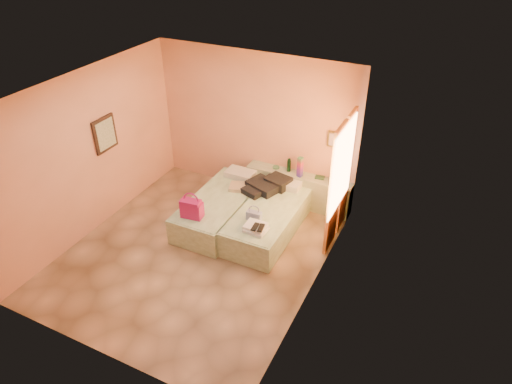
# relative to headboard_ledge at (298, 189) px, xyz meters

# --- Properties ---
(ground) EXTENTS (4.50, 4.50, 0.00)m
(ground) POSITION_rel_headboard_ledge_xyz_m (-0.98, -2.10, -0.33)
(ground) COLOR tan
(ground) RESTS_ON ground
(room_walls) EXTENTS (4.02, 4.51, 2.81)m
(room_walls) POSITION_rel_headboard_ledge_xyz_m (-0.77, -1.53, 1.46)
(room_walls) COLOR #F1A480
(room_walls) RESTS_ON ground
(headboard_ledge) EXTENTS (2.05, 0.30, 0.65)m
(headboard_ledge) POSITION_rel_headboard_ledge_xyz_m (0.00, 0.00, 0.00)
(headboard_ledge) COLOR #A9B695
(headboard_ledge) RESTS_ON ground
(bed_left) EXTENTS (0.91, 2.00, 0.50)m
(bed_left) POSITION_rel_headboard_ledge_xyz_m (-1.07, -1.12, -0.08)
(bed_left) COLOR beige
(bed_left) RESTS_ON ground
(bed_right) EXTENTS (0.91, 2.00, 0.50)m
(bed_right) POSITION_rel_headboard_ledge_xyz_m (-0.15, -1.05, -0.08)
(bed_right) COLOR beige
(bed_right) RESTS_ON ground
(water_bottle) EXTENTS (0.09, 0.09, 0.25)m
(water_bottle) POSITION_rel_headboard_ledge_xyz_m (-0.22, 0.04, 0.45)
(water_bottle) COLOR #123219
(water_bottle) RESTS_ON headboard_ledge
(rainbow_box) EXTENTS (0.11, 0.11, 0.39)m
(rainbow_box) POSITION_rel_headboard_ledge_xyz_m (0.03, -0.05, 0.52)
(rainbow_box) COLOR #A9145E
(rainbow_box) RESTS_ON headboard_ledge
(small_dish) EXTENTS (0.17, 0.17, 0.03)m
(small_dish) POSITION_rel_headboard_ledge_xyz_m (-0.49, 0.04, 0.34)
(small_dish) COLOR #457E58
(small_dish) RESTS_ON headboard_ledge
(green_book) EXTENTS (0.18, 0.14, 0.03)m
(green_book) POSITION_rel_headboard_ledge_xyz_m (0.39, 0.05, 0.34)
(green_book) COLOR #244429
(green_book) RESTS_ON headboard_ledge
(flower_vase) EXTENTS (0.23, 0.23, 0.24)m
(flower_vase) POSITION_rel_headboard_ledge_xyz_m (0.67, -0.02, 0.45)
(flower_vase) COLOR white
(flower_vase) RESTS_ON headboard_ledge
(magenta_handbag) EXTENTS (0.38, 0.25, 0.34)m
(magenta_handbag) POSITION_rel_headboard_ledge_xyz_m (-1.19, -1.83, 0.34)
(magenta_handbag) COLOR #A9145E
(magenta_handbag) RESTS_ON bed_left
(khaki_garment) EXTENTS (0.46, 0.41, 0.07)m
(khaki_garment) POSITION_rel_headboard_ledge_xyz_m (-0.87, -0.70, 0.21)
(khaki_garment) COLOR tan
(khaki_garment) RESTS_ON bed_left
(clothes_pile) EXTENTS (0.79, 0.79, 0.19)m
(clothes_pile) POSITION_rel_headboard_ledge_xyz_m (-0.43, -0.54, 0.27)
(clothes_pile) COLOR black
(clothes_pile) RESTS_ON bed_right
(blue_handbag) EXTENTS (0.25, 0.12, 0.16)m
(blue_handbag) POSITION_rel_headboard_ledge_xyz_m (-0.22, -1.46, 0.26)
(blue_handbag) COLOR #3C4C91
(blue_handbag) RESTS_ON bed_right
(towel_stack) EXTENTS (0.36, 0.31, 0.10)m
(towel_stack) POSITION_rel_headboard_ledge_xyz_m (-0.06, -1.71, 0.23)
(towel_stack) COLOR white
(towel_stack) RESTS_ON bed_right
(sandal_pair) EXTENTS (0.18, 0.22, 0.02)m
(sandal_pair) POSITION_rel_headboard_ledge_xyz_m (-0.01, -1.76, 0.29)
(sandal_pair) COLOR black
(sandal_pair) RESTS_ON towel_stack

